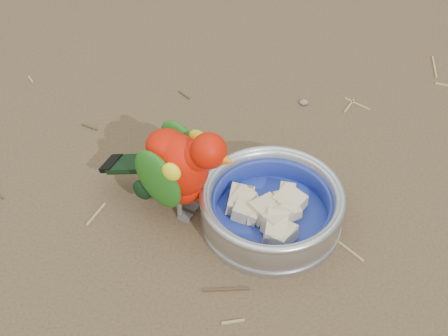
{
  "coord_description": "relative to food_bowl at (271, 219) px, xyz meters",
  "views": [
    {
      "loc": [
        -0.13,
        -0.62,
        0.75
      ],
      "look_at": [
        -0.05,
        0.07,
        0.08
      ],
      "focal_mm": 55.0,
      "sensor_mm": 36.0,
      "label": 1
    }
  ],
  "objects": [
    {
      "name": "ground",
      "position": [
        -0.02,
        -0.03,
        -0.01
      ],
      "size": [
        60.0,
        60.0,
        0.0
      ],
      "primitive_type": "plane",
      "color": "brown"
    },
    {
      "name": "bowl_wall",
      "position": [
        0.0,
        0.0,
        0.03
      ],
      "size": [
        0.2,
        0.2,
        0.04
      ],
      "primitive_type": null,
      "color": "#B2B2BA",
      "rests_on": "food_bowl"
    },
    {
      "name": "ground_debris",
      "position": [
        -0.03,
        -0.03,
        -0.01
      ],
      "size": [
        0.9,
        0.8,
        0.01
      ],
      "primitive_type": null,
      "color": "#9B8650",
      "rests_on": "ground"
    },
    {
      "name": "fruit_wedges",
      "position": [
        -0.0,
        0.0,
        0.02
      ],
      "size": [
        0.12,
        0.12,
        0.03
      ],
      "primitive_type": null,
      "color": "#D2BA8D",
      "rests_on": "food_bowl"
    },
    {
      "name": "lory_parrot",
      "position": [
        -0.13,
        0.04,
        0.07
      ],
      "size": [
        0.21,
        0.18,
        0.16
      ],
      "primitive_type": null,
      "rotation": [
        0.0,
        0.0,
        -2.15
      ],
      "color": "red",
      "rests_on": "ground"
    },
    {
      "name": "food_bowl",
      "position": [
        0.0,
        0.0,
        0.0
      ],
      "size": [
        0.2,
        0.2,
        0.02
      ],
      "primitive_type": "cylinder",
      "color": "#B2B2BA",
      "rests_on": "ground"
    }
  ]
}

